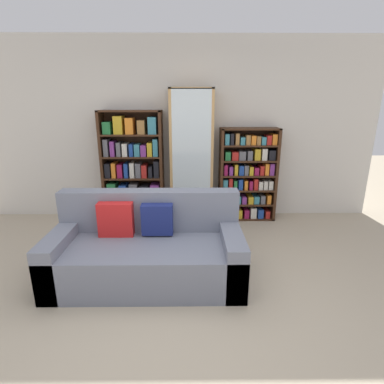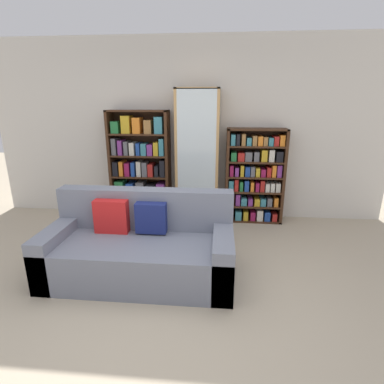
% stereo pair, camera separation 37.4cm
% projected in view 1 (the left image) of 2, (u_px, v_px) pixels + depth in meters
% --- Properties ---
extents(ground_plane, '(16.00, 16.00, 0.00)m').
position_uv_depth(ground_plane, '(171.00, 317.00, 2.57)').
color(ground_plane, tan).
extents(wall_back, '(6.08, 0.06, 2.70)m').
position_uv_depth(wall_back, '(179.00, 131.00, 4.59)').
color(wall_back, beige).
rests_on(wall_back, ground).
extents(couch, '(1.91, 0.87, 0.87)m').
position_uv_depth(couch, '(147.00, 251.00, 3.09)').
color(couch, slate).
rests_on(couch, ground).
extents(bookshelf_left, '(0.91, 0.32, 1.66)m').
position_uv_depth(bookshelf_left, '(133.00, 169.00, 4.55)').
color(bookshelf_left, '#3D2314').
rests_on(bookshelf_left, ground).
extents(display_cabinet, '(0.63, 0.36, 1.97)m').
position_uv_depth(display_cabinet, '(191.00, 158.00, 4.49)').
color(display_cabinet, tan).
rests_on(display_cabinet, ground).
extents(bookshelf_right, '(0.86, 0.32, 1.41)m').
position_uv_depth(bookshelf_right, '(247.00, 175.00, 4.60)').
color(bookshelf_right, '#3D2314').
rests_on(bookshelf_right, ground).
extents(wine_bottle, '(0.07, 0.07, 0.34)m').
position_uv_depth(wine_bottle, '(218.00, 227.00, 4.07)').
color(wine_bottle, '#143819').
rests_on(wine_bottle, ground).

